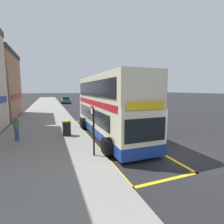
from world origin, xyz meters
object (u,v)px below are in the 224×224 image
object	(u,v)px
double_decker_bus	(108,108)
litter_bin	(67,128)
parked_car_teal_kerbside	(88,98)
parked_car_teal_ahead	(66,100)
bus_stop_sign	(93,126)
pedestrian_waiting_near_sign	(16,127)

from	to	relation	value
double_decker_bus	litter_bin	size ratio (longest dim) A/B	9.28
parked_car_teal_kerbside	parked_car_teal_ahead	world-z (taller)	same
litter_bin	double_decker_bus	bearing A→B (deg)	-12.29
parked_car_teal_kerbside	litter_bin	size ratio (longest dim) A/B	3.85
bus_stop_sign	parked_car_teal_ahead	size ratio (longest dim) A/B	0.59
double_decker_bus	parked_car_teal_ahead	world-z (taller)	double_decker_bus
double_decker_bus	parked_car_teal_ahead	distance (m)	31.08
double_decker_bus	parked_car_teal_kerbside	distance (m)	40.31
pedestrian_waiting_near_sign	litter_bin	size ratio (longest dim) A/B	1.47
double_decker_bus	bus_stop_sign	xyz separation A→B (m)	(-2.06, -3.51, -0.44)
parked_car_teal_ahead	litter_bin	distance (m)	30.53
bus_stop_sign	pedestrian_waiting_near_sign	distance (m)	5.79
double_decker_bus	litter_bin	world-z (taller)	double_decker_bus
bus_stop_sign	pedestrian_waiting_near_sign	bearing A→B (deg)	134.78
parked_car_teal_kerbside	pedestrian_waiting_near_sign	size ratio (longest dim) A/B	2.62
pedestrian_waiting_near_sign	litter_bin	xyz separation A→B (m)	(3.15, 0.06, -0.32)
double_decker_bus	parked_car_teal_kerbside	xyz separation A→B (m)	(7.24, 39.63, -1.26)
double_decker_bus	parked_car_teal_ahead	xyz separation A→B (m)	(-0.21, 31.05, -1.26)
double_decker_bus	litter_bin	distance (m)	3.33
pedestrian_waiting_near_sign	litter_bin	distance (m)	3.17
parked_car_teal_kerbside	parked_car_teal_ahead	distance (m)	11.36
bus_stop_sign	parked_car_teal_ahead	xyz separation A→B (m)	(1.85, 34.56, -0.83)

